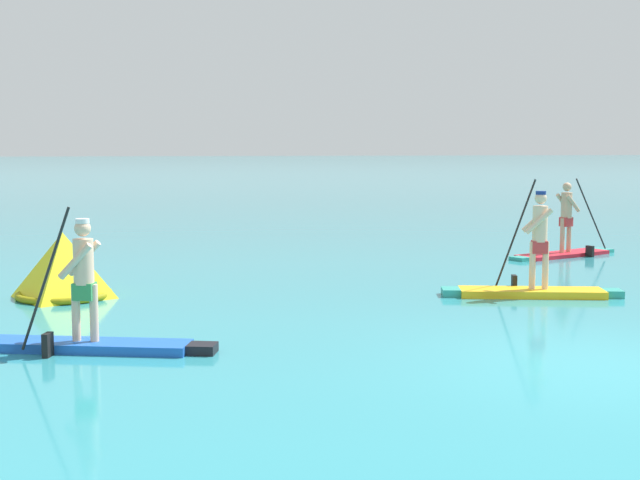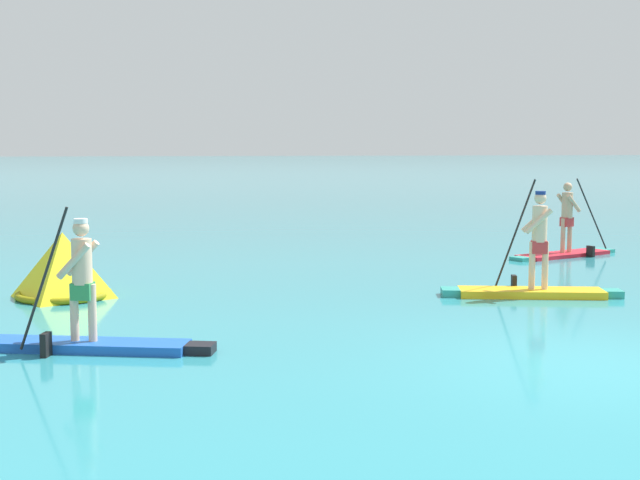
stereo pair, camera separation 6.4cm
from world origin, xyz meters
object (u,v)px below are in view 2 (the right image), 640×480
paddleboarder_near_left (78,325)px  race_marker_buoy (63,269)px  paddleboarder_mid_center (532,276)px  paddleboarder_far_right (566,240)px

paddleboarder_near_left → race_marker_buoy: size_ratio=1.99×
paddleboarder_near_left → paddleboarder_mid_center: bearing=-143.1°
race_marker_buoy → paddleboarder_near_left: bearing=-83.1°
paddleboarder_near_left → paddleboarder_far_right: size_ratio=1.10×
paddleboarder_mid_center → paddleboarder_far_right: (3.29, 5.10, 0.03)m
paddleboarder_mid_center → race_marker_buoy: 8.23m
paddleboarder_near_left → race_marker_buoy: bearing=-65.1°
paddleboarder_far_right → race_marker_buoy: (-11.36, -3.52, 0.12)m
paddleboarder_far_right → paddleboarder_near_left: bearing=-166.9°
paddleboarder_far_right → paddleboarder_mid_center: bearing=-145.1°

